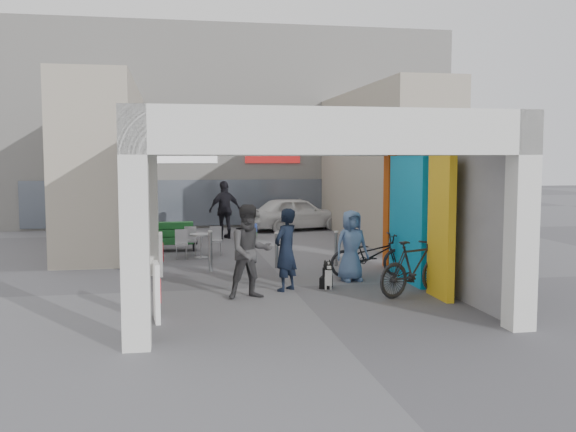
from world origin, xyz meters
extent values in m
plane|color=#5E5E63|center=(0.00, 0.00, 0.00)|extent=(90.00, 90.00, 0.00)
cube|color=silver|center=(-3.00, -4.00, 1.75)|extent=(0.40, 0.40, 3.50)
cube|color=silver|center=(-3.00, 2.00, 1.75)|extent=(0.40, 0.40, 3.50)
cube|color=silver|center=(3.00, -4.00, 1.75)|extent=(0.40, 0.40, 3.50)
cube|color=#C64A0B|center=(3.00, 2.00, 1.75)|extent=(0.40, 0.40, 3.50)
plane|color=silver|center=(-3.00, -1.00, 1.75)|extent=(0.00, 6.40, 6.40)
plane|color=#929397|center=(3.00, -1.00, 1.75)|extent=(0.00, 6.40, 6.40)
cube|color=#0C99CF|center=(2.70, 0.20, 1.40)|extent=(0.15, 2.00, 2.80)
cube|color=yellow|center=(2.70, -1.60, 1.40)|extent=(0.15, 1.00, 2.80)
plane|color=#A8A8A3|center=(0.00, -1.00, 3.50)|extent=(6.40, 6.40, 0.00)
cube|color=silver|center=(0.00, 2.05, 3.15)|extent=(6.40, 0.30, 0.70)
cube|color=silver|center=(0.00, -4.05, 3.15)|extent=(6.40, 0.30, 0.70)
cube|color=silver|center=(0.00, 2.22, 3.10)|extent=(4.20, 0.05, 0.55)
cube|color=silver|center=(0.00, 14.00, 4.00)|extent=(18.00, 4.00, 8.00)
cube|color=#515966|center=(0.00, 11.95, 1.00)|extent=(16.20, 0.06, 1.80)
cube|color=white|center=(-2.00, 11.96, 2.80)|extent=(2.60, 0.06, 0.50)
cube|color=red|center=(1.50, 11.96, 2.80)|extent=(2.20, 0.06, 0.50)
cube|color=#A29986|center=(-4.50, 7.50, 2.50)|extent=(2.00, 9.00, 5.00)
cube|color=#A29986|center=(4.50, 7.50, 2.50)|extent=(2.00, 9.00, 5.00)
cylinder|color=gray|center=(-1.57, 2.22, 0.49)|extent=(0.09, 0.09, 0.98)
cylinder|color=gray|center=(0.09, 2.40, 0.44)|extent=(0.09, 0.09, 0.88)
cylinder|color=gray|center=(1.64, 2.45, 0.44)|extent=(0.09, 0.09, 0.88)
cube|color=silver|center=(-2.75, -2.46, 0.50)|extent=(0.13, 0.55, 1.00)
cube|color=red|center=(-2.71, -2.46, 0.55)|extent=(0.07, 0.39, 0.40)
cube|color=silver|center=(-2.75, 1.89, 0.50)|extent=(0.09, 0.55, 1.00)
cube|color=red|center=(-2.71, 1.89, 0.55)|extent=(0.05, 0.39, 0.40)
cylinder|color=#A5A5AA|center=(-1.70, 4.41, 0.32)|extent=(0.05, 0.05, 0.64)
cylinder|color=#A5A5AA|center=(-1.70, 4.41, 0.01)|extent=(0.39, 0.39, 0.02)
cylinder|color=#A5A5AA|center=(-1.70, 4.41, 0.64)|extent=(0.62, 0.62, 0.04)
cube|color=#A5A5AA|center=(-2.24, 4.23, 0.20)|extent=(0.34, 0.34, 0.40)
cube|color=#A5A5AA|center=(-2.24, 4.39, 0.60)|extent=(0.34, 0.04, 0.40)
cube|color=#A5A5AA|center=(-1.26, 4.86, 0.20)|extent=(0.34, 0.34, 0.40)
cube|color=#A5A5AA|center=(-1.26, 5.02, 0.60)|extent=(0.34, 0.04, 0.40)
cube|color=#A5A5AA|center=(-1.97, 4.95, 0.20)|extent=(0.34, 0.34, 0.40)
cube|color=#A5A5AA|center=(-1.97, 5.11, 0.60)|extent=(0.34, 0.04, 0.40)
cube|color=black|center=(-2.39, 5.92, 0.16)|extent=(1.27, 0.64, 0.32)
cube|color=#185423|center=(-2.39, 5.76, 0.32)|extent=(1.06, 0.37, 0.19)
cube|color=#185423|center=(-2.39, 5.92, 0.53)|extent=(1.06, 0.37, 0.19)
cube|color=#185423|center=(-2.39, 6.08, 0.74)|extent=(1.06, 0.37, 0.19)
cube|color=#185423|center=(0.06, 7.87, 0.14)|extent=(0.55, 0.49, 0.28)
cube|color=navy|center=(0.06, 7.87, 0.42)|extent=(0.55, 0.49, 0.28)
cube|color=black|center=(0.72, -0.24, 0.12)|extent=(0.23, 0.31, 0.23)
cube|color=black|center=(0.72, -0.37, 0.29)|extent=(0.18, 0.15, 0.35)
cube|color=silver|center=(0.72, -0.45, 0.25)|extent=(0.15, 0.03, 0.33)
cylinder|color=silver|center=(0.67, -0.43, 0.14)|extent=(0.04, 0.04, 0.27)
cylinder|color=silver|center=(0.78, -0.43, 0.14)|extent=(0.04, 0.04, 0.27)
sphere|color=black|center=(0.72, -0.39, 0.50)|extent=(0.18, 0.18, 0.18)
cube|color=silver|center=(0.72, -0.48, 0.48)|extent=(0.08, 0.12, 0.06)
cone|color=black|center=(0.68, -0.35, 0.59)|extent=(0.07, 0.07, 0.08)
cone|color=black|center=(0.77, -0.35, 0.59)|extent=(0.07, 0.07, 0.08)
imported|color=black|center=(-0.17, -0.37, 0.86)|extent=(0.73, 0.73, 1.72)
imported|color=#363638|center=(-0.97, -0.95, 0.92)|extent=(1.00, 0.83, 1.85)
imported|color=#526F9F|center=(1.46, 0.41, 0.80)|extent=(0.86, 0.65, 1.59)
imported|color=black|center=(-0.70, 8.51, 0.99)|extent=(1.25, 0.89, 1.98)
imported|color=black|center=(2.04, 0.82, 0.50)|extent=(1.92, 0.67, 1.01)
imported|color=black|center=(2.30, -1.27, 0.56)|extent=(1.92, 1.24, 1.12)
imported|color=white|center=(2.19, 10.66, 0.64)|extent=(4.03, 2.48, 1.28)
camera|label=1|loc=(-2.47, -13.31, 2.75)|focal=40.00mm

